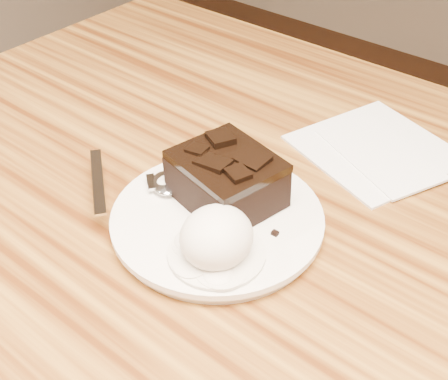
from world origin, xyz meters
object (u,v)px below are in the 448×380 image
Objects in this scene: plate at (217,221)px; napkin at (376,148)px; brownie at (227,182)px; spoon at (166,185)px; ice_cream_scoop at (217,237)px.

napkin is (0.05, 0.21, -0.01)m from plate.
brownie is 0.61× the size of napkin.
spoon reaches higher than plate.
napkin is at bearing 9.26° from spoon.
plate is at bearing -50.23° from spoon.
ice_cream_scoop is at bearing -94.43° from napkin.
ice_cream_scoop is 0.11m from spoon.
napkin is (0.02, 0.25, -0.04)m from ice_cream_scoop.
brownie is 0.20m from napkin.
spoon is (-0.06, -0.02, -0.02)m from brownie.
ice_cream_scoop reaches higher than plate.
brownie is 0.06m from spoon.
brownie is at bearing -107.96° from napkin.
brownie reaches higher than spoon.
brownie is (-0.01, 0.02, 0.03)m from plate.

